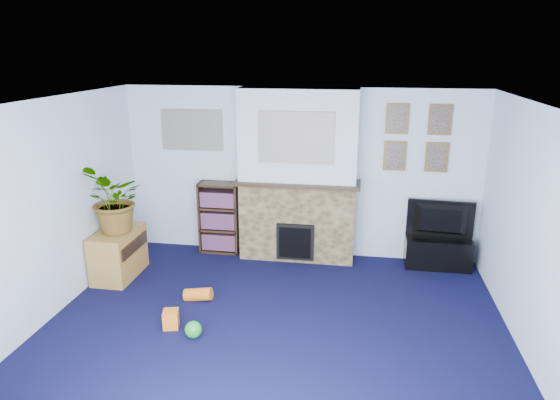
% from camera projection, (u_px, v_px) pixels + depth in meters
% --- Properties ---
extents(floor, '(5.00, 4.50, 0.01)m').
position_uv_depth(floor, '(272.00, 334.00, 5.29)').
color(floor, black).
rests_on(floor, ground).
extents(ceiling, '(5.00, 4.50, 0.01)m').
position_uv_depth(ceiling, '(271.00, 105.00, 4.58)').
color(ceiling, white).
rests_on(ceiling, wall_back).
extents(wall_back, '(5.00, 0.04, 2.40)m').
position_uv_depth(wall_back, '(300.00, 173.00, 7.06)').
color(wall_back, silver).
rests_on(wall_back, ground).
extents(wall_front, '(5.00, 0.04, 2.40)m').
position_uv_depth(wall_front, '(202.00, 363.00, 2.81)').
color(wall_front, silver).
rests_on(wall_front, ground).
extents(wall_left, '(0.04, 4.50, 2.40)m').
position_uv_depth(wall_left, '(41.00, 214.00, 5.32)').
color(wall_left, silver).
rests_on(wall_left, ground).
extents(wall_right, '(0.04, 4.50, 2.40)m').
position_uv_depth(wall_right, '(541.00, 242.00, 4.55)').
color(wall_right, silver).
rests_on(wall_right, ground).
extents(chimney_breast, '(1.72, 0.50, 2.40)m').
position_uv_depth(chimney_breast, '(298.00, 178.00, 6.87)').
color(chimney_breast, brown).
rests_on(chimney_breast, ground).
extents(collage_main, '(1.00, 0.03, 0.68)m').
position_uv_depth(collage_main, '(296.00, 138.00, 6.50)').
color(collage_main, gray).
rests_on(collage_main, chimney_breast).
extents(collage_left, '(0.90, 0.03, 0.58)m').
position_uv_depth(collage_left, '(192.00, 130.00, 7.11)').
color(collage_left, gray).
rests_on(collage_left, wall_back).
extents(portrait_tl, '(0.30, 0.03, 0.40)m').
position_uv_depth(portrait_tl, '(397.00, 119.00, 6.61)').
color(portrait_tl, brown).
rests_on(portrait_tl, wall_back).
extents(portrait_tr, '(0.30, 0.03, 0.40)m').
position_uv_depth(portrait_tr, '(440.00, 120.00, 6.52)').
color(portrait_tr, brown).
rests_on(portrait_tr, wall_back).
extents(portrait_bl, '(0.30, 0.03, 0.40)m').
position_uv_depth(portrait_bl, '(395.00, 156.00, 6.75)').
color(portrait_bl, brown).
rests_on(portrait_bl, wall_back).
extents(portrait_br, '(0.30, 0.03, 0.40)m').
position_uv_depth(portrait_br, '(437.00, 157.00, 6.67)').
color(portrait_br, brown).
rests_on(portrait_br, wall_back).
extents(tv_stand, '(0.88, 0.37, 0.42)m').
position_uv_depth(tv_stand, '(438.00, 252.00, 6.84)').
color(tv_stand, black).
rests_on(tv_stand, ground).
extents(television, '(0.89, 0.18, 0.51)m').
position_uv_depth(television, '(441.00, 220.00, 6.73)').
color(television, black).
rests_on(television, tv_stand).
extents(bookshelf, '(0.58, 0.28, 1.05)m').
position_uv_depth(bookshelf, '(220.00, 219.00, 7.30)').
color(bookshelf, black).
rests_on(bookshelf, ground).
extents(sideboard, '(0.45, 0.81, 0.63)m').
position_uv_depth(sideboard, '(118.00, 251.00, 6.54)').
color(sideboard, '#A97A36').
rests_on(sideboard, ground).
extents(potted_plant, '(0.91, 0.97, 0.87)m').
position_uv_depth(potted_plant, '(115.00, 200.00, 6.27)').
color(potted_plant, '#26661E').
rests_on(potted_plant, sideboard).
extents(mantel_clock, '(0.10, 0.06, 0.14)m').
position_uv_depth(mantel_clock, '(296.00, 176.00, 6.82)').
color(mantel_clock, gold).
rests_on(mantel_clock, chimney_breast).
extents(mantel_candle, '(0.05, 0.05, 0.17)m').
position_uv_depth(mantel_candle, '(321.00, 176.00, 6.77)').
color(mantel_candle, '#B2BFC6').
rests_on(mantel_candle, chimney_breast).
extents(mantel_teddy, '(0.14, 0.14, 0.14)m').
position_uv_depth(mantel_teddy, '(256.00, 175.00, 6.91)').
color(mantel_teddy, gray).
rests_on(mantel_teddy, chimney_breast).
extents(mantel_can, '(0.05, 0.05, 0.11)m').
position_uv_depth(mantel_can, '(345.00, 179.00, 6.72)').
color(mantel_can, orange).
rests_on(mantel_can, chimney_breast).
extents(green_crate, '(0.44, 0.40, 0.28)m').
position_uv_depth(green_crate, '(113.00, 271.00, 6.44)').
color(green_crate, '#198C26').
rests_on(green_crate, ground).
extents(toy_ball, '(0.18, 0.18, 0.18)m').
position_uv_depth(toy_ball, '(193.00, 330.00, 5.19)').
color(toy_ball, '#198C26').
rests_on(toy_ball, ground).
extents(toy_block, '(0.20, 0.20, 0.20)m').
position_uv_depth(toy_block, '(171.00, 318.00, 5.38)').
color(toy_block, orange).
rests_on(toy_block, ground).
extents(toy_tube, '(0.35, 0.15, 0.20)m').
position_uv_depth(toy_tube, '(198.00, 294.00, 5.98)').
color(toy_tube, orange).
rests_on(toy_tube, ground).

